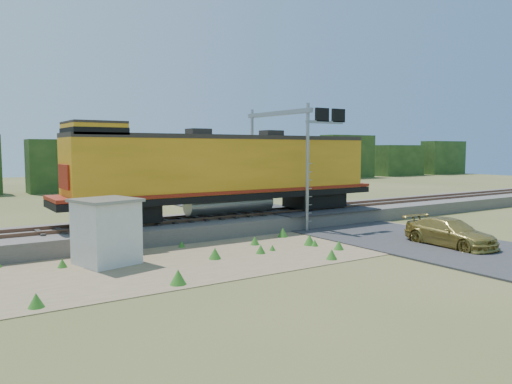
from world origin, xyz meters
TOP-DOWN VIEW (x-y plane):
  - ground at (0.00, 0.00)m, footprint 140.00×140.00m
  - ballast at (0.00, 6.00)m, footprint 70.00×5.00m
  - rails at (0.00, 6.00)m, footprint 70.00×1.54m
  - dirt_shoulder at (-2.00, 0.50)m, footprint 26.00×8.00m
  - road at (7.00, 0.74)m, footprint 7.00×66.00m
  - tree_line_north at (0.00, 38.00)m, footprint 130.00×3.00m
  - weed_clumps at (-3.50, 0.10)m, footprint 15.00×6.20m
  - locomotive at (0.76, 6.00)m, footprint 19.09×2.91m
  - shed at (-7.27, 1.48)m, footprint 2.71×2.71m
  - signal_gantry at (4.73, 5.33)m, footprint 2.81×6.20m
  - car at (7.31, -3.81)m, footprint 2.13×4.67m

SIDE VIEW (x-z plane):
  - ground at x=0.00m, z-range 0.00..0.00m
  - weed_clumps at x=-3.50m, z-range -0.28..0.28m
  - dirt_shoulder at x=-2.00m, z-range 0.00..0.03m
  - road at x=7.00m, z-range -0.34..0.52m
  - ballast at x=0.00m, z-range 0.00..0.80m
  - car at x=7.31m, z-range 0.00..1.33m
  - rails at x=0.00m, z-range 0.80..0.96m
  - shed at x=-7.27m, z-range 0.02..2.65m
  - tree_line_north at x=0.00m, z-range -0.18..6.32m
  - locomotive at x=0.76m, z-range 0.93..5.85m
  - signal_gantry at x=4.73m, z-range 1.77..8.86m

